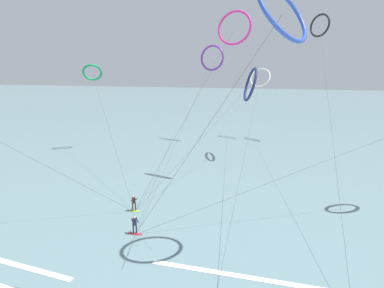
# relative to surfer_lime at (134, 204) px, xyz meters

# --- Properties ---
(sea_water) EXTENTS (400.00, 200.00, 0.08)m
(sea_water) POSITION_rel_surfer_lime_xyz_m (5.58, 87.15, -0.78)
(sea_water) COLOR slate
(sea_water) RESTS_ON ground
(surfer_lime) EXTENTS (1.40, 0.72, 1.70)m
(surfer_lime) POSITION_rel_surfer_lime_xyz_m (0.00, 0.00, 0.00)
(surfer_lime) COLOR #8CC62D
(surfer_lime) RESTS_ON ground
(surfer_crimson) EXTENTS (1.40, 0.73, 1.70)m
(surfer_crimson) POSITION_rel_surfer_lime_xyz_m (1.93, -4.34, 0.00)
(surfer_crimson) COLOR red
(surfer_crimson) RESTS_ON ground
(kite_charcoal) EXTENTS (4.63, 51.06, 23.71)m
(kite_charcoal) POSITION_rel_surfer_lime_xyz_m (20.97, 36.91, 20.74)
(kite_charcoal) COLOR black
(kite_charcoal) RESTS_ON ground
(kite_magenta) EXTENTS (10.66, 12.60, 20.92)m
(kite_magenta) POSITION_rel_surfer_lime_xyz_m (8.46, 11.43, 18.02)
(kite_magenta) COLOR #CC288E
(kite_magenta) RESTS_ON ground
(kite_emerald) EXTENTS (18.22, 23.53, 14.93)m
(kite_emerald) POSITION_rel_surfer_lime_xyz_m (-16.25, 21.83, 12.61)
(kite_emerald) COLOR #199351
(kite_emerald) RESTS_ON ground
(kite_violet) EXTENTS (4.83, 43.68, 18.36)m
(kite_violet) POSITION_rel_surfer_lime_xyz_m (2.11, 32.93, 15.11)
(kite_violet) COLOR purple
(kite_violet) RESTS_ON ground
(kite_ivory) EXTENTS (4.65, 49.82, 14.13)m
(kite_ivory) POSITION_rel_surfer_lime_xyz_m (10.85, 37.70, 11.40)
(kite_ivory) COLOR silver
(kite_ivory) RESTS_ON ground
(kite_cobalt) EXTENTS (13.90, 5.49, 19.95)m
(kite_cobalt) POSITION_rel_surfer_lime_xyz_m (13.37, -5.78, 17.07)
(kite_cobalt) COLOR #2647B7
(kite_cobalt) RESTS_ON ground
(kite_navy) EXTENTS (11.44, 25.14, 14.40)m
(kite_navy) POSITION_rel_surfer_lime_xyz_m (9.90, 22.32, 10.94)
(kite_navy) COLOR navy
(kite_navy) RESTS_ON ground
(wave_crest_mid) EXTENTS (9.15, 1.62, 0.12)m
(wave_crest_mid) POSITION_rel_surfer_lime_xyz_m (-4.38, -10.79, -0.76)
(wave_crest_mid) COLOR white
(wave_crest_mid) RESTS_ON ground
(wave_crest_far) EXTENTS (17.75, 1.10, 0.12)m
(wave_crest_far) POSITION_rel_surfer_lime_xyz_m (13.83, -8.30, -0.76)
(wave_crest_far) COLOR white
(wave_crest_far) RESTS_ON ground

